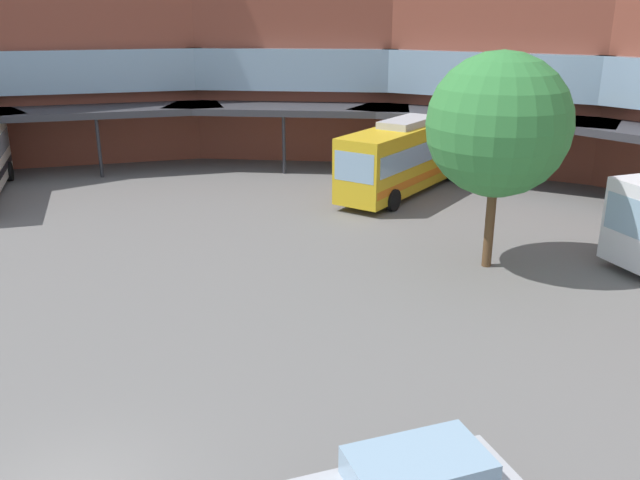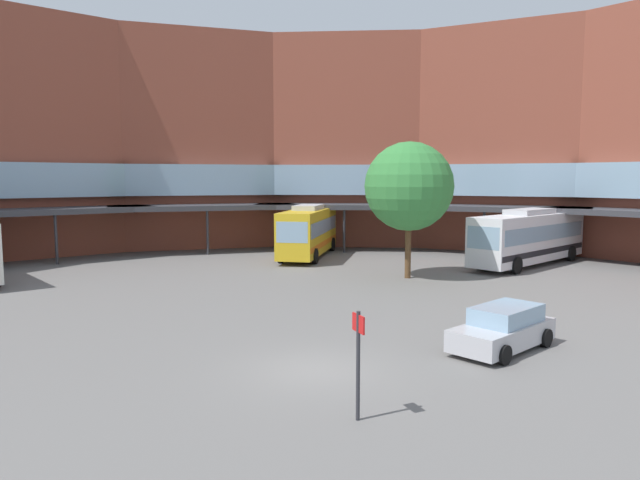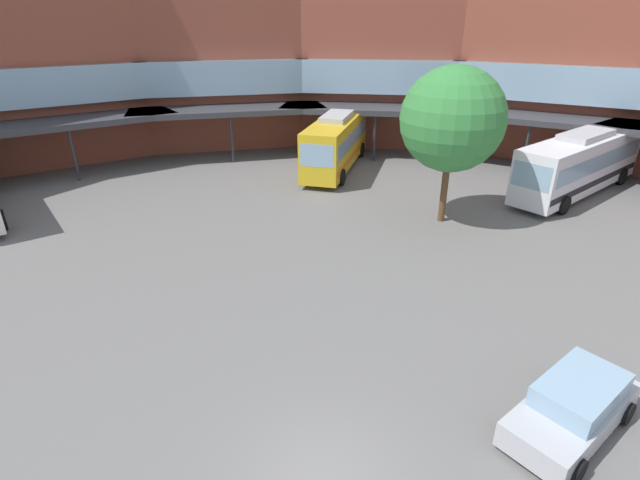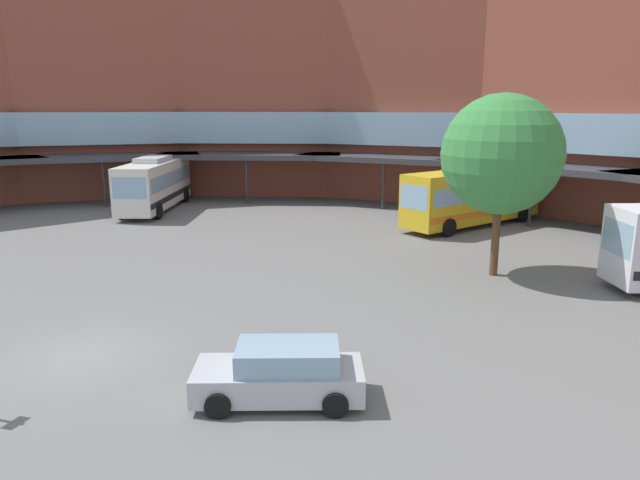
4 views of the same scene
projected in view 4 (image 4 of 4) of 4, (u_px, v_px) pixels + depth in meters
ground_plane at (85, 354)px, 17.93m from camera, size 120.63×120.63×0.00m
station_building at (424, 87)px, 34.41m from camera, size 77.92×39.34×18.25m
bus_0 at (155, 183)px, 42.64m from camera, size 8.10×10.27×3.96m
bus_1 at (473, 195)px, 36.88m from camera, size 5.61×11.14×3.96m
parked_car at (281, 374)px, 15.01m from camera, size 4.61×4.06×1.53m
plaza_tree at (501, 155)px, 25.17m from camera, size 5.29×5.29×8.14m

